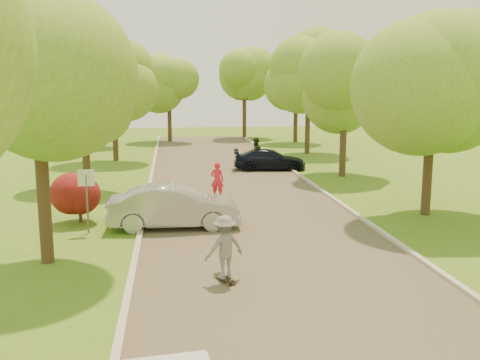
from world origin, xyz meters
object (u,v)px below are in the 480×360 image
street_sign (86,188)px  skateboarder (224,247)px  person_olive (255,154)px  dark_sedan (270,160)px  silver_sedan (174,207)px  person_striped (217,180)px  longboard (225,278)px

street_sign → skateboarder: street_sign is taller
street_sign → person_olive: bearing=58.7°
dark_sedan → person_olive: bearing=87.3°
silver_sedan → person_striped: size_ratio=2.88×
street_sign → longboard: bearing=-51.4°
street_sign → longboard: street_sign is taller
street_sign → person_striped: size_ratio=1.37×
street_sign → person_striped: 7.22m
longboard → person_striped: 10.49m
dark_sedan → person_olive: size_ratio=2.19×
street_sign → dark_sedan: 15.41m
silver_sedan → street_sign: bearing=97.4°
silver_sedan → skateboarder: (1.21, -5.47, 0.17)m
dark_sedan → person_striped: 8.36m
dark_sedan → person_striped: person_striped is taller
skateboarder → person_olive: 18.39m
dark_sedan → person_striped: (-3.77, -7.46, 0.18)m
person_olive → dark_sedan: bearing=154.4°
street_sign → longboard: (4.13, -5.17, -1.47)m
longboard → person_olive: (3.67, 18.02, 0.88)m
longboard → skateboarder: skateboarder is taller
street_sign → person_olive: size_ratio=1.12×
street_sign → silver_sedan: size_ratio=0.47×
dark_sedan → silver_sedan: bearing=160.7°
street_sign → dark_sedan: (8.63, 12.73, -0.95)m
person_striped → person_olive: (2.93, 7.58, 0.17)m
dark_sedan → skateboarder: (-4.50, -17.90, 0.31)m
longboard → skateboarder: 0.83m
skateboarder → person_olive: bearing=-124.0°
silver_sedan → longboard: (1.21, -5.47, -0.66)m
silver_sedan → person_striped: bearing=-20.0°
person_olive → street_sign: bearing=41.3°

